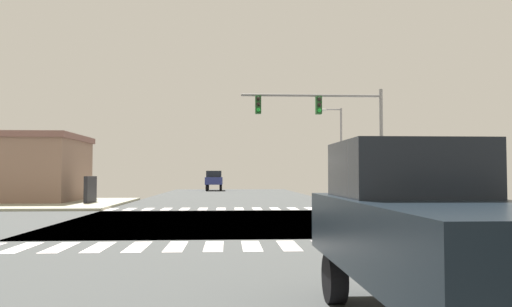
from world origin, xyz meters
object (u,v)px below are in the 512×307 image
(pickup_crossing_1, at_px, (214,180))
(street_lamp, at_px, (338,144))
(pickup_trailing_2, at_px, (428,226))
(traffic_signal_mast, at_px, (327,119))

(pickup_crossing_1, bearing_deg, street_lamp, 114.63)
(pickup_trailing_2, bearing_deg, traffic_signal_mast, 81.75)
(traffic_signal_mast, xyz_separation_m, street_lamp, (2.87, 10.34, -0.77))
(street_lamp, distance_m, pickup_crossing_1, 24.37)
(street_lamp, bearing_deg, pickup_trailing_2, -100.61)
(traffic_signal_mast, bearing_deg, street_lamp, 74.46)
(pickup_crossing_1, bearing_deg, traffic_signal_mast, 102.57)
(traffic_signal_mast, distance_m, pickup_trailing_2, 22.65)
(traffic_signal_mast, xyz_separation_m, pickup_trailing_2, (-3.20, -22.10, -3.75))
(traffic_signal_mast, xyz_separation_m, pickup_crossing_1, (-7.20, 32.32, -3.75))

